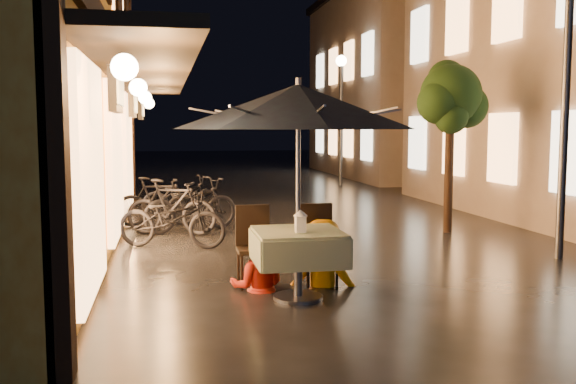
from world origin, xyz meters
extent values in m
plane|color=black|center=(0.00, 0.00, 0.00)|extent=(90.00, 90.00, 0.00)
cube|color=black|center=(-3.47, 4.00, 3.30)|extent=(0.12, 11.00, 0.35)
cube|color=black|center=(-2.90, 4.00, 2.75)|extent=(1.20, 10.50, 0.12)
cube|color=#FFAC62|center=(-3.44, 8.00, 4.60)|extent=(0.10, 0.90, 1.50)
cube|color=#FFAC62|center=(-3.44, 0.50, 1.40)|extent=(0.10, 2.20, 2.40)
cube|color=#FFAC62|center=(-3.44, 4.00, 1.40)|extent=(0.10, 2.20, 2.40)
cube|color=#FFAC62|center=(-3.44, 7.50, 1.40)|extent=(0.10, 2.20, 2.40)
cube|color=#FFAC62|center=(3.95, 3.20, 1.50)|extent=(0.10, 1.00, 1.40)
cube|color=#FFAC62|center=(3.95, 5.40, 1.50)|extent=(0.10, 1.00, 1.40)
cube|color=#FFAC62|center=(3.95, 5.40, 4.30)|extent=(0.10, 1.00, 1.40)
cube|color=#FFAC62|center=(3.95, 7.60, 1.50)|extent=(0.10, 1.00, 1.40)
cube|color=#FFAC62|center=(3.95, 7.60, 4.30)|extent=(0.10, 1.00, 1.40)
cube|color=#FFAC62|center=(3.95, 9.80, 1.50)|extent=(0.10, 1.00, 1.40)
cube|color=#FFAC62|center=(3.95, 9.80, 4.30)|extent=(0.10, 1.00, 1.40)
cube|color=#A29082|center=(7.50, 18.00, 3.50)|extent=(7.00, 10.00, 7.00)
cube|color=#FFAC62|center=(3.95, 14.20, 1.50)|extent=(0.10, 1.00, 1.40)
cube|color=#FFAC62|center=(3.95, 14.20, 4.30)|extent=(0.10, 1.00, 1.40)
cube|color=#FFAC62|center=(3.95, 16.40, 1.50)|extent=(0.10, 1.00, 1.40)
cube|color=#FFAC62|center=(3.95, 16.40, 4.30)|extent=(0.10, 1.00, 1.40)
cube|color=#FFAC62|center=(3.95, 18.60, 1.50)|extent=(0.10, 1.00, 1.40)
cube|color=#FFAC62|center=(3.95, 18.60, 4.30)|extent=(0.10, 1.00, 1.40)
cube|color=#FFAC62|center=(3.95, 20.80, 1.50)|extent=(0.10, 1.00, 1.40)
cube|color=#FFAC62|center=(3.95, 20.80, 4.30)|extent=(0.10, 1.00, 1.40)
cylinder|color=black|center=(2.40, 4.50, 1.10)|extent=(0.16, 0.16, 2.20)
sphere|color=black|center=(2.40, 4.50, 2.50)|extent=(1.10, 1.10, 1.10)
sphere|color=black|center=(2.75, 4.60, 2.30)|extent=(0.80, 0.80, 0.80)
sphere|color=black|center=(2.10, 4.35, 2.35)|extent=(0.76, 0.76, 0.76)
sphere|color=black|center=(2.45, 4.80, 2.80)|extent=(0.70, 0.70, 0.70)
sphere|color=black|center=(2.30, 4.25, 2.10)|extent=(0.60, 0.60, 0.60)
cylinder|color=#59595E|center=(3.00, 2.00, 2.00)|extent=(0.12, 0.12, 4.00)
cylinder|color=#59595E|center=(3.00, 14.00, 2.00)|extent=(0.12, 0.12, 4.00)
sphere|color=#F8E2B8|center=(3.00, 14.00, 4.05)|extent=(0.36, 0.36, 0.36)
cylinder|color=#59595E|center=(-1.22, 0.54, 0.36)|extent=(0.10, 0.10, 0.72)
cylinder|color=#59595E|center=(-1.22, 0.54, 0.02)|extent=(0.56, 0.56, 0.04)
cube|color=#2A512D|center=(-1.22, 0.54, 0.75)|extent=(0.95, 0.95, 0.06)
cube|color=#2A512D|center=(-0.75, 0.54, 0.58)|extent=(0.04, 0.95, 0.33)
cube|color=#2A512D|center=(-1.70, 0.54, 0.58)|extent=(0.04, 0.95, 0.33)
cube|color=#2A512D|center=(-1.22, 1.02, 0.58)|extent=(0.95, 0.04, 0.33)
cube|color=#2A512D|center=(-1.22, 0.07, 0.58)|extent=(0.95, 0.04, 0.33)
cylinder|color=#59595E|center=(-1.22, 0.54, 1.15)|extent=(0.05, 0.05, 2.30)
cone|color=black|center=(-1.22, 0.54, 2.15)|extent=(2.72, 2.72, 0.49)
cylinder|color=#59595E|center=(-1.22, 0.54, 2.40)|extent=(0.06, 0.06, 0.12)
cube|color=black|center=(-1.62, 1.19, 0.45)|extent=(0.42, 0.42, 0.05)
cube|color=black|center=(-1.62, 1.38, 0.70)|extent=(0.42, 0.04, 0.55)
cylinder|color=black|center=(-1.80, 1.01, 0.21)|extent=(0.04, 0.04, 0.43)
cylinder|color=black|center=(-1.44, 1.01, 0.21)|extent=(0.04, 0.04, 0.43)
cylinder|color=black|center=(-1.80, 1.37, 0.21)|extent=(0.04, 0.04, 0.43)
cylinder|color=black|center=(-1.44, 1.37, 0.21)|extent=(0.04, 0.04, 0.43)
cube|color=black|center=(-0.82, 1.19, 0.45)|extent=(0.42, 0.42, 0.05)
cube|color=black|center=(-0.82, 1.38, 0.70)|extent=(0.42, 0.04, 0.55)
cylinder|color=black|center=(-1.00, 1.01, 0.21)|extent=(0.04, 0.04, 0.43)
cylinder|color=black|center=(-0.64, 1.01, 0.21)|extent=(0.04, 0.04, 0.43)
cylinder|color=black|center=(-1.00, 1.37, 0.21)|extent=(0.04, 0.04, 0.43)
cylinder|color=black|center=(-0.64, 1.37, 0.21)|extent=(0.04, 0.04, 0.43)
cube|color=white|center=(-1.22, 0.42, 0.87)|extent=(0.11, 0.11, 0.18)
cube|color=#FFD88C|center=(-1.22, 0.42, 0.86)|extent=(0.07, 0.07, 0.12)
cone|color=white|center=(-1.22, 0.42, 0.99)|extent=(0.16, 0.16, 0.07)
imported|color=red|center=(-1.60, 1.07, 0.71)|extent=(0.77, 0.64, 1.41)
imported|color=#D48200|center=(-0.79, 1.14, 0.78)|extent=(1.13, 0.84, 1.57)
imported|color=black|center=(-2.58, 3.92, 0.47)|extent=(1.88, 1.21, 0.94)
imported|color=black|center=(-2.57, 5.15, 0.50)|extent=(1.73, 1.00, 1.00)
imported|color=black|center=(-2.22, 5.50, 0.49)|extent=(1.98, 1.38, 0.99)
imported|color=black|center=(-2.83, 6.27, 0.48)|extent=(1.60, 0.45, 0.96)
imported|color=black|center=(-2.35, 7.44, 0.44)|extent=(1.77, 0.95, 0.89)
camera|label=1|loc=(-2.66, -6.36, 1.93)|focal=40.00mm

